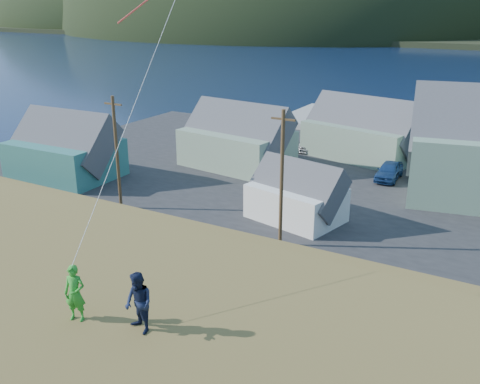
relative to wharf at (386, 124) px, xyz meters
name	(u,v)px	position (x,y,z in m)	size (l,w,h in m)	color
ground	(308,265)	(6.00, -40.00, -0.45)	(900.00, 900.00, 0.00)	#0A1638
grass_strip	(294,278)	(6.00, -42.00, -0.40)	(110.00, 8.00, 0.10)	#4C3D19
waterfront_lot	(383,185)	(6.00, -23.00, -0.39)	(72.00, 36.00, 0.12)	#28282B
wharf	(386,124)	(0.00, 0.00, 0.00)	(26.00, 14.00, 0.90)	gray
shed_teal	(64,148)	(-19.81, -34.89, 2.32)	(9.62, 6.96, 7.46)	#327570
shed_palegreen_near	(237,138)	(-8.04, -24.23, 2.38)	(11.08, 7.79, 7.53)	gray
shed_white	(296,194)	(2.48, -33.92, 1.65)	(7.63, 5.91, 5.40)	white
shed_palegreen_far	(363,130)	(1.50, -15.23, 2.45)	(12.45, 8.78, 7.62)	gray
utility_poles	(295,181)	(4.30, -38.50, 4.23)	(28.62, 0.24, 9.66)	#47331E
parked_cars	(307,152)	(-3.03, -18.71, 0.41)	(16.70, 14.03, 1.58)	black
kite_flyer_green	(75,293)	(7.03, -59.02, 7.54)	(0.57, 0.38, 1.57)	#279127
kite_flyer_navy	(139,303)	(8.83, -58.62, 7.57)	(0.80, 0.62, 1.64)	#151D39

